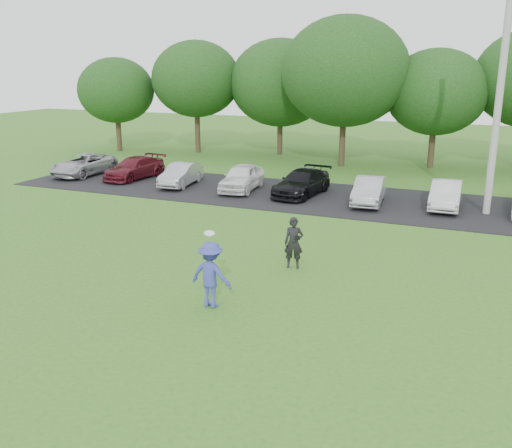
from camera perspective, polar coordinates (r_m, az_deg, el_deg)
The scene contains 7 objects.
ground at distance 14.59m, azimuth -5.37°, elevation -8.40°, with size 100.00×100.00×0.00m, color #326A1E.
parking_lot at distance 26.19m, azimuth 8.05°, elevation 2.52°, with size 32.00×6.50×0.03m, color black.
utility_pole at distance 24.47m, azimuth 23.22°, elevation 12.19°, with size 0.28×0.28×9.89m, color #A7A8A2.
frisbee_player at distance 14.39m, azimuth -4.53°, elevation -5.06°, with size 1.13×0.68×1.95m.
camera_bystander at distance 17.08m, azimuth 3.79°, elevation -1.89°, with size 0.65×0.51×1.56m.
parked_cars at distance 26.05m, azimuth 8.27°, elevation 3.77°, with size 30.69×4.71×1.24m.
tree_row at distance 34.82m, azimuth 15.12°, elevation 13.55°, with size 42.39×9.85×8.64m.
Camera 1 is at (6.36, -11.70, 5.97)m, focal length 40.00 mm.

